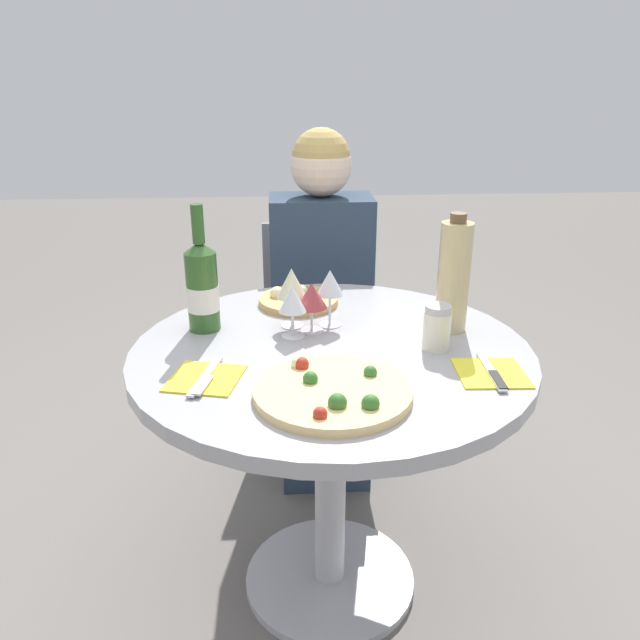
{
  "coord_description": "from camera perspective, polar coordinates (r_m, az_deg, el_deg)",
  "views": [
    {
      "loc": [
        -0.12,
        -1.39,
        1.37
      ],
      "look_at": [
        -0.03,
        -0.07,
        0.84
      ],
      "focal_mm": 35.0,
      "sensor_mm": 36.0,
      "label": 1
    }
  ],
  "objects": [
    {
      "name": "wine_glass_back_right",
      "position": [
        1.62,
        0.92,
        3.31
      ],
      "size": [
        0.07,
        0.07,
        0.15
      ],
      "color": "silver",
      "rests_on": "dining_table"
    },
    {
      "name": "wine_bottle",
      "position": [
        1.62,
        -10.72,
        3.06
      ],
      "size": [
        0.08,
        0.08,
        0.33
      ],
      "color": "#2D5623",
      "rests_on": "dining_table"
    },
    {
      "name": "pizza_large",
      "position": [
        1.3,
        1.15,
        -6.48
      ],
      "size": [
        0.33,
        0.33,
        0.05
      ],
      "color": "#E5C17F",
      "rests_on": "dining_table"
    },
    {
      "name": "pizza_small_far",
      "position": [
        1.81,
        -2.02,
        1.91
      ],
      "size": [
        0.23,
        0.23,
        0.05
      ],
      "color": "tan",
      "rests_on": "dining_table"
    },
    {
      "name": "chair_behind_diner",
      "position": [
        2.4,
        -0.01,
        -1.71
      ],
      "size": [
        0.42,
        0.42,
        0.84
      ],
      "rotation": [
        0.0,
        0.0,
        3.14
      ],
      "color": "slate",
      "rests_on": "ground_plane"
    },
    {
      "name": "wine_glass_back_left",
      "position": [
        1.61,
        -2.61,
        3.29
      ],
      "size": [
        0.08,
        0.08,
        0.16
      ],
      "color": "silver",
      "rests_on": "dining_table"
    },
    {
      "name": "wine_glass_front_left",
      "position": [
        1.56,
        -2.54,
        1.79
      ],
      "size": [
        0.07,
        0.07,
        0.13
      ],
      "color": "silver",
      "rests_on": "dining_table"
    },
    {
      "name": "tall_carafe",
      "position": [
        1.62,
        12.13,
        3.93
      ],
      "size": [
        0.08,
        0.08,
        0.31
      ],
      "color": "tan",
      "rests_on": "dining_table"
    },
    {
      "name": "dining_table",
      "position": [
        1.59,
        1.01,
        -7.21
      ],
      "size": [
        0.98,
        0.98,
        0.74
      ],
      "color": "#B2B2B7",
      "rests_on": "ground_plane"
    },
    {
      "name": "place_setting_right",
      "position": [
        1.45,
        15.39,
        -4.71
      ],
      "size": [
        0.16,
        0.19,
        0.01
      ],
      "color": "yellow",
      "rests_on": "dining_table"
    },
    {
      "name": "sugar_shaker",
      "position": [
        1.52,
        10.64,
        -0.7
      ],
      "size": [
        0.07,
        0.07,
        0.11
      ],
      "color": "silver",
      "rests_on": "dining_table"
    },
    {
      "name": "place_setting_left",
      "position": [
        1.39,
        -10.46,
        -5.27
      ],
      "size": [
        0.18,
        0.19,
        0.01
      ],
      "color": "yellow",
      "rests_on": "dining_table"
    },
    {
      "name": "seated_diner",
      "position": [
        2.22,
        0.23,
        0.18
      ],
      "size": [
        0.36,
        0.45,
        1.2
      ],
      "rotation": [
        0.0,
        0.0,
        3.14
      ],
      "color": "#28384C",
      "rests_on": "ground_plane"
    },
    {
      "name": "wine_glass_center",
      "position": [
        1.59,
        -0.77,
        2.17
      ],
      "size": [
        0.08,
        0.08,
        0.13
      ],
      "color": "silver",
      "rests_on": "dining_table"
    },
    {
      "name": "ground_plane",
      "position": [
        1.96,
        0.89,
        -22.74
      ],
      "size": [
        12.0,
        12.0,
        0.0
      ],
      "primitive_type": "plane",
      "color": "slate",
      "rests_on": "ground"
    }
  ]
}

